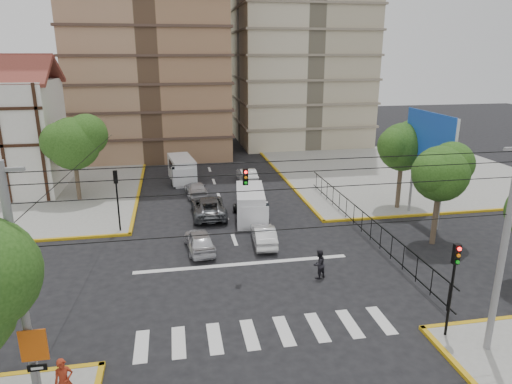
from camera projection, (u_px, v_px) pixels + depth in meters
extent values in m
plane|color=black|center=(246.00, 273.00, 26.50)|extent=(160.00, 160.00, 0.00)
cube|color=gray|center=(400.00, 172.00, 48.74)|extent=(26.00, 26.00, 0.15)
cube|color=silver|center=(267.00, 333.00, 20.85)|extent=(12.00, 2.40, 0.01)
cube|color=silver|center=(243.00, 264.00, 27.62)|extent=(13.00, 0.40, 0.01)
cylinder|color=slate|center=(439.00, 203.00, 32.14)|extent=(0.20, 0.20, 4.00)
cylinder|color=slate|center=(411.00, 187.00, 35.90)|extent=(0.20, 0.20, 4.00)
cube|color=silver|center=(430.00, 141.00, 32.85)|extent=(0.25, 6.00, 4.00)
cube|color=blue|center=(428.00, 141.00, 32.81)|extent=(0.08, 6.20, 4.20)
cylinder|color=#473828|center=(436.00, 214.00, 30.01)|extent=(0.36, 0.36, 4.20)
sphere|color=#204814|center=(441.00, 174.00, 29.21)|extent=(3.60, 3.60, 3.60)
sphere|color=#204814|center=(452.00, 164.00, 29.49)|extent=(2.88, 2.88, 2.88)
sphere|color=#204814|center=(433.00, 173.00, 28.75)|extent=(2.70, 2.70, 2.70)
cylinder|color=#473828|center=(399.00, 183.00, 36.73)|extent=(0.36, 0.36, 4.48)
sphere|color=#204814|center=(403.00, 147.00, 35.87)|extent=(3.80, 3.80, 3.80)
sphere|color=#204814|center=(413.00, 139.00, 36.15)|extent=(3.04, 3.04, 3.04)
sphere|color=#204814|center=(396.00, 146.00, 35.40)|extent=(2.85, 2.85, 2.85)
cylinder|color=#473828|center=(77.00, 177.00, 38.85)|extent=(0.36, 0.36, 4.20)
sphere|color=#204814|center=(73.00, 144.00, 38.00)|extent=(4.40, 4.40, 4.40)
sphere|color=#204814|center=(87.00, 135.00, 38.28)|extent=(3.52, 3.52, 3.52)
sphere|color=#204814|center=(61.00, 142.00, 37.50)|extent=(3.30, 3.30, 3.30)
cylinder|color=black|center=(450.00, 300.00, 19.96)|extent=(0.12, 0.12, 3.50)
cube|color=black|center=(456.00, 254.00, 19.31)|extent=(0.28, 0.22, 0.90)
sphere|color=#FF0C0C|center=(457.00, 247.00, 19.22)|extent=(0.17, 0.17, 0.17)
cylinder|color=black|center=(118.00, 207.00, 31.93)|extent=(0.12, 0.12, 3.50)
cube|color=black|center=(115.00, 177.00, 31.28)|extent=(0.28, 0.22, 0.90)
sphere|color=#FF0C0C|center=(115.00, 173.00, 31.20)|extent=(0.17, 0.17, 0.17)
cube|color=black|center=(245.00, 177.00, 24.80)|extent=(0.28, 0.22, 0.90)
cylinder|color=black|center=(285.00, 229.00, 16.20)|extent=(18.00, 0.03, 0.03)
cylinder|color=slate|center=(21.00, 293.00, 15.12)|extent=(0.28, 0.28, 9.00)
cube|color=slate|center=(0.00, 170.00, 13.89)|extent=(1.40, 0.12, 0.12)
cylinder|color=slate|center=(503.00, 252.00, 18.23)|extent=(0.28, 0.28, 9.00)
cylinder|color=slate|center=(38.00, 369.00, 15.81)|extent=(0.08, 0.08, 3.20)
cube|color=#E5590C|center=(34.00, 345.00, 15.47)|extent=(0.90, 0.06, 1.20)
cube|color=black|center=(37.00, 368.00, 15.74)|extent=(0.65, 0.05, 0.25)
cube|color=silver|center=(250.00, 204.00, 34.85)|extent=(2.69, 5.32, 2.34)
cube|color=silver|center=(255.00, 215.00, 32.98)|extent=(2.08, 1.47, 1.63)
cube|color=black|center=(256.00, 209.00, 32.48)|extent=(1.88, 0.35, 0.92)
cylinder|color=black|center=(241.00, 222.00, 33.39)|extent=(0.25, 0.71, 0.71)
cylinder|color=black|center=(267.00, 221.00, 33.73)|extent=(0.25, 0.71, 0.71)
cylinder|color=black|center=(235.00, 208.00, 36.46)|extent=(0.25, 0.71, 0.71)
cylinder|color=black|center=(259.00, 207.00, 36.79)|extent=(0.25, 0.71, 0.71)
cube|color=silver|center=(182.00, 169.00, 45.18)|extent=(2.76, 5.43, 2.39)
cube|color=silver|center=(183.00, 176.00, 43.27)|extent=(2.13, 1.50, 1.66)
cube|color=black|center=(182.00, 171.00, 42.76)|extent=(1.92, 0.36, 0.94)
cylinder|color=black|center=(172.00, 182.00, 43.69)|extent=(0.25, 0.73, 0.73)
cylinder|color=black|center=(193.00, 181.00, 44.03)|extent=(0.25, 0.73, 0.73)
cylinder|color=black|center=(172.00, 174.00, 46.82)|extent=(0.25, 0.73, 0.73)
cylinder|color=black|center=(191.00, 173.00, 47.16)|extent=(0.25, 0.73, 0.73)
imported|color=silver|center=(200.00, 241.00, 29.30)|extent=(2.01, 4.26, 1.41)
imported|color=silver|center=(264.00, 235.00, 30.28)|extent=(1.67, 4.07, 1.31)
imported|color=#585B5F|center=(208.00, 207.00, 35.61)|extent=(2.54, 5.47, 1.52)
imported|color=#BCBBC0|center=(196.00, 189.00, 40.60)|extent=(2.11, 4.44, 1.25)
imported|color=#232326|center=(247.00, 189.00, 40.12)|extent=(2.23, 4.54, 1.49)
imported|color=white|center=(247.00, 175.00, 44.82)|extent=(1.63, 4.35, 1.42)
imported|color=#9D2E18|center=(64.00, 381.00, 16.24)|extent=(0.76, 0.62, 1.80)
imported|color=black|center=(319.00, 264.00, 25.69)|extent=(1.04, 0.97, 1.71)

